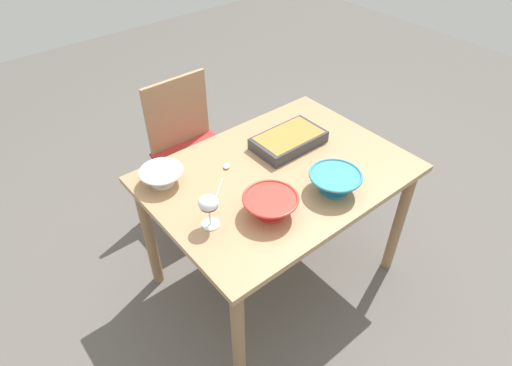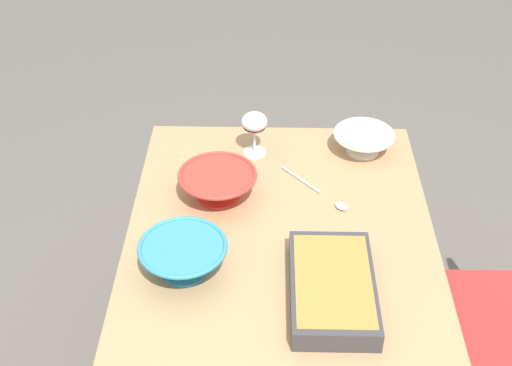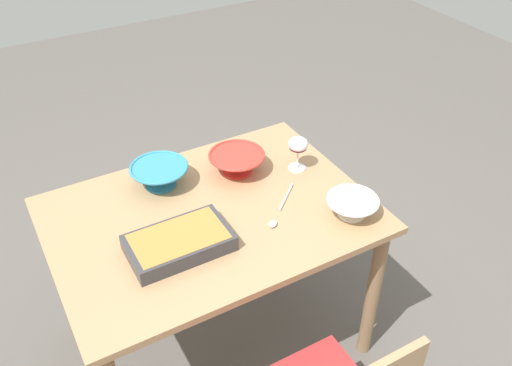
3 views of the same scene
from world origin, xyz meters
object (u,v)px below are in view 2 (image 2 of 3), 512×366
(serving_bowl, at_px, (218,184))
(serving_spoon, at_px, (325,196))
(small_bowl, at_px, (363,141))
(casserole_dish, at_px, (333,286))
(dining_table, at_px, (280,273))
(wine_glass, at_px, (254,125))
(mixing_bowl, at_px, (183,257))

(serving_bowl, distance_m, serving_spoon, 0.33)
(serving_bowl, bearing_deg, serving_spoon, 91.04)
(small_bowl, height_order, serving_bowl, serving_bowl)
(casserole_dish, bearing_deg, dining_table, -144.36)
(wine_glass, relative_size, mixing_bowl, 0.65)
(serving_bowl, relative_size, serving_spoon, 1.05)
(dining_table, bearing_deg, small_bowl, 149.58)
(wine_glass, distance_m, casserole_dish, 0.67)
(dining_table, distance_m, serving_spoon, 0.28)
(serving_spoon, bearing_deg, serving_bowl, -88.96)
(mixing_bowl, relative_size, serving_spoon, 1.04)
(wine_glass, distance_m, serving_bowl, 0.26)
(serving_spoon, bearing_deg, wine_glass, -135.85)
(wine_glass, height_order, serving_spoon, wine_glass)
(small_bowl, bearing_deg, mixing_bowl, -43.27)
(casserole_dish, height_order, serving_bowl, serving_bowl)
(mixing_bowl, bearing_deg, serving_bowl, 167.53)
(wine_glass, distance_m, serving_spoon, 0.34)
(serving_spoon, bearing_deg, mixing_bowl, -50.89)
(small_bowl, relative_size, serving_spoon, 0.89)
(mixing_bowl, distance_m, serving_spoon, 0.51)
(wine_glass, bearing_deg, mixing_bowl, -17.59)
(serving_bowl, bearing_deg, mixing_bowl, -12.47)
(casserole_dish, xyz_separation_m, serving_bowl, (-0.40, -0.32, 0.02))
(mixing_bowl, relative_size, serving_bowl, 1.00)
(wine_glass, xyz_separation_m, serving_bowl, (0.23, -0.10, -0.06))
(dining_table, distance_m, casserole_dish, 0.26)
(dining_table, xyz_separation_m, small_bowl, (-0.47, 0.27, 0.15))
(mixing_bowl, distance_m, serving_bowl, 0.32)
(wine_glass, height_order, casserole_dish, wine_glass)
(small_bowl, xyz_separation_m, serving_spoon, (0.24, -0.14, -0.04))
(dining_table, distance_m, wine_glass, 0.51)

